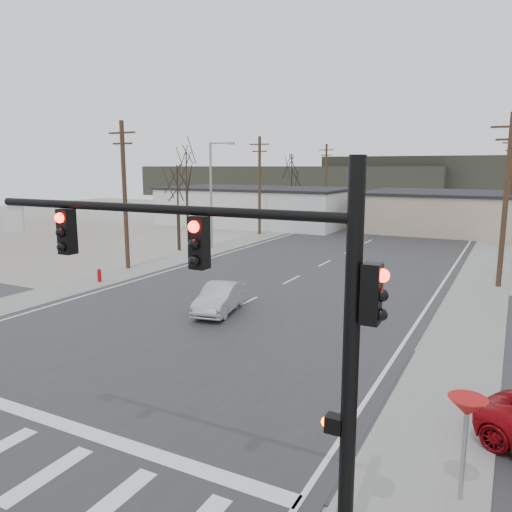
{
  "coord_description": "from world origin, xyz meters",
  "views": [
    {
      "loc": [
        12.05,
        -13.95,
        7.02
      ],
      "look_at": [
        0.72,
        7.78,
        2.6
      ],
      "focal_mm": 35.0,
      "sensor_mm": 36.0,
      "label": 1
    }
  ],
  "objects_px": {
    "traffic_signal_mast": "(250,297)",
    "car_far_a": "(407,216)",
    "car_far_b": "(382,207)",
    "sedan_crossing": "(220,298)",
    "fire_hydrant": "(99,275)"
  },
  "relations": [
    {
      "from": "traffic_signal_mast",
      "to": "car_far_a",
      "type": "relative_size",
      "value": 1.57
    },
    {
      "from": "car_far_a",
      "to": "car_far_b",
      "type": "bearing_deg",
      "value": -55.95
    },
    {
      "from": "traffic_signal_mast",
      "to": "car_far_b",
      "type": "bearing_deg",
      "value": 101.54
    },
    {
      "from": "traffic_signal_mast",
      "to": "car_far_b",
      "type": "relative_size",
      "value": 2.22
    },
    {
      "from": "sedan_crossing",
      "to": "car_far_b",
      "type": "xyz_separation_m",
      "value": [
        -6.06,
        57.72,
        -0.0
      ]
    },
    {
      "from": "sedan_crossing",
      "to": "car_far_b",
      "type": "height_order",
      "value": "same"
    },
    {
      "from": "car_far_b",
      "to": "fire_hydrant",
      "type": "bearing_deg",
      "value": -75.05
    },
    {
      "from": "traffic_signal_mast",
      "to": "fire_hydrant",
      "type": "relative_size",
      "value": 10.29
    },
    {
      "from": "sedan_crossing",
      "to": "fire_hydrant",
      "type": "bearing_deg",
      "value": 156.75
    },
    {
      "from": "car_far_a",
      "to": "sedan_crossing",
      "type": "bearing_deg",
      "value": 98.33
    },
    {
      "from": "traffic_signal_mast",
      "to": "car_far_a",
      "type": "height_order",
      "value": "traffic_signal_mast"
    },
    {
      "from": "fire_hydrant",
      "to": "traffic_signal_mast",
      "type": "bearing_deg",
      "value": -38.13
    },
    {
      "from": "fire_hydrant",
      "to": "car_far_b",
      "type": "relative_size",
      "value": 0.22
    },
    {
      "from": "fire_hydrant",
      "to": "sedan_crossing",
      "type": "bearing_deg",
      "value": -11.46
    },
    {
      "from": "car_far_a",
      "to": "car_far_b",
      "type": "distance_m",
      "value": 15.14
    }
  ]
}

